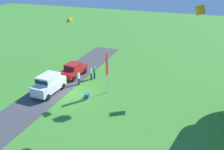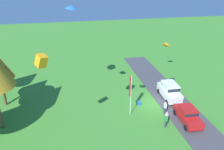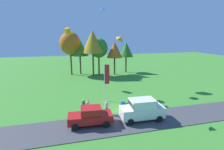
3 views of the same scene
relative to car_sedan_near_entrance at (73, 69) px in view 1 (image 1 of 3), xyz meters
name	(u,v)px [view 1 (image 1 of 3)]	position (x,y,z in m)	size (l,w,h in m)	color
ground_plane	(74,93)	(4.39, 2.42, -1.04)	(120.00, 120.00, 0.00)	#3D842D
pavement_strip	(53,89)	(4.39, -0.47, -1.01)	(36.00, 4.40, 0.06)	#424247
car_sedan_near_entrance	(73,69)	(0.00, 0.00, 0.00)	(4.51, 2.19, 1.84)	red
car_suv_mid_row	(49,83)	(5.45, -0.29, 0.25)	(4.67, 2.19, 2.28)	white
person_beside_suv	(94,72)	(-0.41, 2.91, -0.16)	(0.36, 0.24, 1.71)	#2D334C
person_on_lawn	(79,78)	(2.08, 1.87, -0.16)	(0.36, 0.24, 1.71)	#2D334C
person_watching_sky	(91,73)	(0.04, 2.64, -0.16)	(0.36, 0.24, 1.71)	#2D334C
flag_banner	(107,67)	(3.00, 6.14, 2.34)	(0.71, 0.08, 5.33)	silver
cooler_box	(87,96)	(4.80, 4.31, -0.84)	(0.56, 0.40, 0.40)	blue
kite_box_near_flag	(200,10)	(-1.62, 15.20, 8.49)	(0.71, 0.71, 0.99)	orange
kite_diamond_trailing_tail	(68,19)	(3.69, 1.82, 7.52)	(0.75, 0.76, 0.38)	orange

